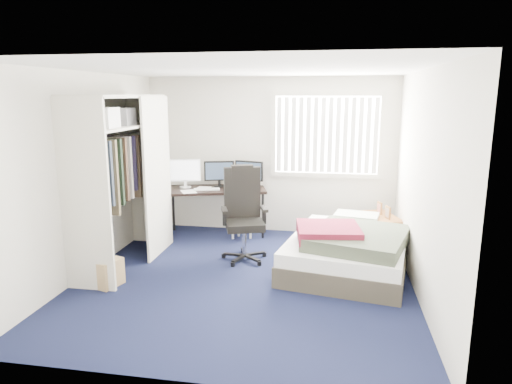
{
  "coord_description": "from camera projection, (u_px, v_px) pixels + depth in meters",
  "views": [
    {
      "loc": [
        1.03,
        -5.16,
        2.23
      ],
      "look_at": [
        0.07,
        0.4,
        1.01
      ],
      "focal_mm": 32.0,
      "sensor_mm": 36.0,
      "label": 1
    }
  ],
  "objects": [
    {
      "name": "ground",
      "position": [
        245.0,
        279.0,
        5.61
      ],
      "size": [
        4.2,
        4.2,
        0.0
      ],
      "primitive_type": "plane",
      "color": "black",
      "rests_on": "ground"
    },
    {
      "name": "room_shell",
      "position": [
        244.0,
        157.0,
        5.3
      ],
      "size": [
        4.2,
        4.2,
        4.2
      ],
      "color": "silver",
      "rests_on": "ground"
    },
    {
      "name": "window_assembly",
      "position": [
        327.0,
        135.0,
        7.09
      ],
      "size": [
        1.72,
        0.09,
        1.32
      ],
      "color": "white",
      "rests_on": "ground"
    },
    {
      "name": "closet",
      "position": [
        121.0,
        164.0,
        5.86
      ],
      "size": [
        0.64,
        1.84,
        2.22
      ],
      "color": "beige",
      "rests_on": "ground"
    },
    {
      "name": "desk",
      "position": [
        217.0,
        186.0,
        7.27
      ],
      "size": [
        1.68,
        1.12,
        1.22
      ],
      "color": "black",
      "rests_on": "ground"
    },
    {
      "name": "office_chair",
      "position": [
        244.0,
        223.0,
        6.25
      ],
      "size": [
        0.76,
        0.76,
        1.28
      ],
      "color": "black",
      "rests_on": "ground"
    },
    {
      "name": "footstool",
      "position": [
        242.0,
        227.0,
        7.13
      ],
      "size": [
        0.37,
        0.34,
        0.25
      ],
      "color": "white",
      "rests_on": "ground"
    },
    {
      "name": "nightstand",
      "position": [
        382.0,
        220.0,
        6.62
      ],
      "size": [
        0.59,
        0.81,
        0.68
      ],
      "color": "brown",
      "rests_on": "ground"
    },
    {
      "name": "bed",
      "position": [
        348.0,
        249.0,
        5.88
      ],
      "size": [
        1.78,
        2.17,
        0.64
      ],
      "color": "#383329",
      "rests_on": "ground"
    },
    {
      "name": "pine_box",
      "position": [
        102.0,
        271.0,
        5.43
      ],
      "size": [
        0.5,
        0.43,
        0.32
      ],
      "primitive_type": "cube",
      "rotation": [
        0.0,
        0.0,
        -0.3
      ],
      "color": "#A18150",
      "rests_on": "ground"
    }
  ]
}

